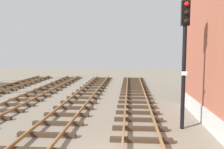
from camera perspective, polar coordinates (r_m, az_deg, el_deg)
signal_mast at (r=11.12m, az=17.20°, el=5.62°), size 0.36×0.40×5.84m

